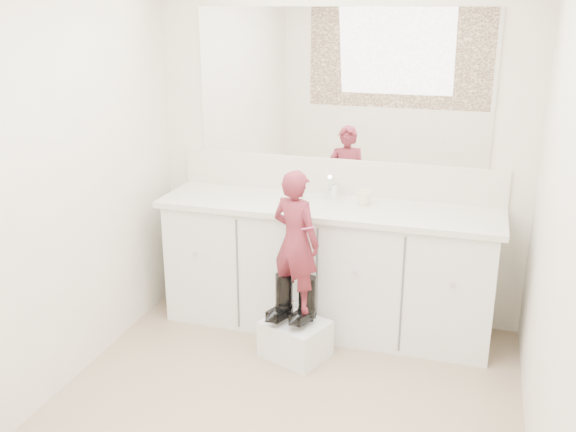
% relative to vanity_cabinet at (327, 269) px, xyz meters
% --- Properties ---
extents(floor, '(3.00, 3.00, 0.00)m').
position_rel_vanity_cabinet_xyz_m(floor, '(0.00, -1.23, -0.42)').
color(floor, '#92795F').
rests_on(floor, ground).
extents(wall_back, '(2.60, 0.00, 2.60)m').
position_rel_vanity_cabinet_xyz_m(wall_back, '(0.00, 0.27, 0.77)').
color(wall_back, beige).
rests_on(wall_back, floor).
extents(wall_front, '(2.60, 0.00, 2.60)m').
position_rel_vanity_cabinet_xyz_m(wall_front, '(0.00, -2.73, 0.77)').
color(wall_front, beige).
rests_on(wall_front, floor).
extents(wall_left, '(0.00, 3.00, 3.00)m').
position_rel_vanity_cabinet_xyz_m(wall_left, '(-1.30, -1.23, 0.78)').
color(wall_left, beige).
rests_on(wall_left, floor).
extents(wall_right, '(0.00, 3.00, 3.00)m').
position_rel_vanity_cabinet_xyz_m(wall_right, '(1.30, -1.23, 0.78)').
color(wall_right, beige).
rests_on(wall_right, floor).
extents(vanity_cabinet, '(2.20, 0.55, 0.85)m').
position_rel_vanity_cabinet_xyz_m(vanity_cabinet, '(0.00, 0.00, 0.00)').
color(vanity_cabinet, silver).
rests_on(vanity_cabinet, floor).
extents(countertop, '(2.28, 0.58, 0.04)m').
position_rel_vanity_cabinet_xyz_m(countertop, '(0.00, -0.01, 0.45)').
color(countertop, beige).
rests_on(countertop, vanity_cabinet).
extents(backsplash, '(2.28, 0.03, 0.25)m').
position_rel_vanity_cabinet_xyz_m(backsplash, '(0.00, 0.26, 0.59)').
color(backsplash, beige).
rests_on(backsplash, countertop).
extents(mirror, '(2.00, 0.02, 1.00)m').
position_rel_vanity_cabinet_xyz_m(mirror, '(0.00, 0.26, 1.22)').
color(mirror, white).
rests_on(mirror, wall_back).
extents(dot_panel, '(2.00, 0.01, 1.20)m').
position_rel_vanity_cabinet_xyz_m(dot_panel, '(0.00, -2.71, 1.22)').
color(dot_panel, '#472819').
rests_on(dot_panel, wall_front).
extents(faucet, '(0.08, 0.08, 0.10)m').
position_rel_vanity_cabinet_xyz_m(faucet, '(0.00, 0.15, 0.52)').
color(faucet, silver).
rests_on(faucet, countertop).
extents(cup, '(0.13, 0.13, 0.10)m').
position_rel_vanity_cabinet_xyz_m(cup, '(0.23, 0.06, 0.51)').
color(cup, beige).
rests_on(cup, countertop).
extents(soap_bottle, '(0.10, 0.10, 0.19)m').
position_rel_vanity_cabinet_xyz_m(soap_bottle, '(-0.22, 0.01, 0.56)').
color(soap_bottle, beige).
rests_on(soap_bottle, countertop).
extents(step_stool, '(0.47, 0.43, 0.24)m').
position_rel_vanity_cabinet_xyz_m(step_stool, '(-0.09, -0.48, -0.30)').
color(step_stool, silver).
rests_on(step_stool, floor).
extents(boot_left, '(0.18, 0.24, 0.32)m').
position_rel_vanity_cabinet_xyz_m(boot_left, '(-0.16, -0.48, -0.02)').
color(boot_left, black).
rests_on(boot_left, step_stool).
extents(boot_right, '(0.18, 0.24, 0.32)m').
position_rel_vanity_cabinet_xyz_m(boot_right, '(-0.01, -0.48, -0.02)').
color(boot_right, black).
rests_on(boot_right, step_stool).
extents(toddler, '(0.38, 0.32, 0.89)m').
position_rel_vanity_cabinet_xyz_m(toddler, '(-0.09, -0.48, 0.36)').
color(toddler, '#B03648').
rests_on(toddler, step_stool).
extents(toothbrush, '(0.13, 0.06, 0.06)m').
position_rel_vanity_cabinet_xyz_m(toothbrush, '(-0.02, -0.52, 0.47)').
color(toothbrush, '#CA4E89').
rests_on(toothbrush, toddler).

